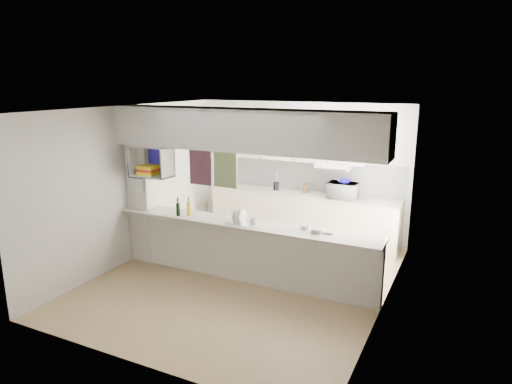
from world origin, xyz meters
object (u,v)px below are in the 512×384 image
Objects in this scene: bowl at (344,182)px; microwave at (343,191)px; wine_bottles at (184,209)px; dish_rack at (241,217)px.

microwave is at bearing 129.75° from bowl.
wine_bottles is (-1.96, -2.14, -0.03)m from microwave.
microwave is 0.18m from bowl.
bowl reaches higher than dish_rack.
wine_bottles is (-0.99, -0.05, 0.02)m from dish_rack.
bowl reaches higher than wine_bottles.
microwave is 1.17× the size of dish_rack.
bowl is 2.30m from dish_rack.
dish_rack is 1.47× the size of wine_bottles.
microwave is at bearing 47.55° from wine_bottles.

